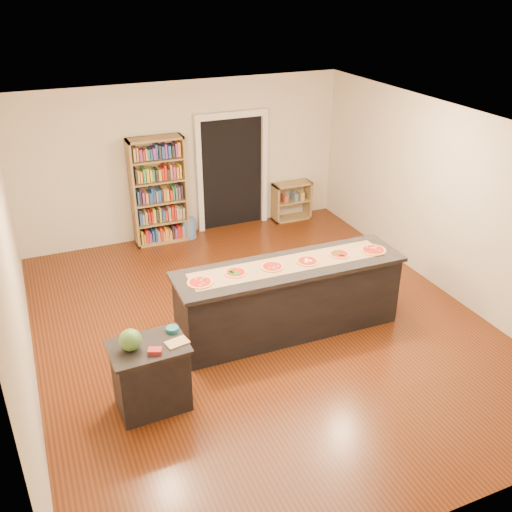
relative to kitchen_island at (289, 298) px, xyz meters
name	(u,v)px	position (x,y,z in m)	size (l,w,h in m)	color
room	(262,235)	(-0.29, 0.25, 0.89)	(6.00, 7.00, 2.80)	beige
doorway	(232,166)	(0.61, 3.71, 0.69)	(1.40, 0.09, 2.21)	black
kitchen_island	(289,298)	(0.00, 0.00, 0.00)	(3.09, 0.84, 1.02)	black
side_counter	(151,376)	(-2.09, -0.77, -0.09)	(0.84, 0.62, 0.83)	black
bookshelf	(159,191)	(-0.85, 3.53, 0.45)	(0.97, 0.34, 1.93)	#967A49
low_shelf	(292,201)	(1.79, 3.54, -0.14)	(0.76, 0.32, 0.76)	#967A49
waste_bin	(189,228)	(-0.36, 3.48, -0.32)	(0.26, 0.26, 0.38)	#4B70A8
kraft_paper	(289,264)	(0.00, 0.03, 0.51)	(2.68, 0.48, 0.00)	#916A4B
watermelon	(130,340)	(-2.26, -0.77, 0.44)	(0.24, 0.24, 0.24)	#144214
cutting_board	(177,343)	(-1.78, -0.85, 0.33)	(0.25, 0.16, 0.02)	tan
package_red	(155,351)	(-2.05, -0.93, 0.34)	(0.14, 0.10, 0.05)	maroon
package_teal	(172,329)	(-1.77, -0.61, 0.35)	(0.14, 0.14, 0.05)	#195966
pizza_a	(200,282)	(-1.23, -0.01, 0.52)	(0.31, 0.31, 0.02)	tan
pizza_b	(236,273)	(-0.74, 0.06, 0.52)	(0.29, 0.29, 0.02)	tan
pizza_c	(272,267)	(-0.25, 0.02, 0.52)	(0.29, 0.29, 0.02)	tan
pizza_d	(307,261)	(0.25, -0.02, 0.52)	(0.31, 0.31, 0.02)	tan
pizza_e	(339,254)	(0.74, 0.00, 0.52)	(0.28, 0.28, 0.02)	tan
pizza_f	(373,250)	(1.23, -0.07, 0.52)	(0.36, 0.36, 0.02)	tan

